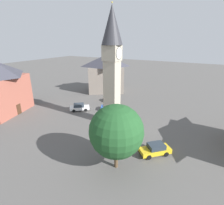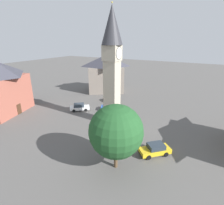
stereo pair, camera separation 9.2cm
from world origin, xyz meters
name	(u,v)px [view 1 (the left image)]	position (x,y,z in m)	size (l,w,h in m)	color
ground_plane	(112,123)	(0.00, 0.00, 0.00)	(200.00, 200.00, 0.00)	#565451
clock_tower	(112,59)	(0.00, 0.00, 11.47)	(3.35, 3.35, 19.63)	gray
car_blue_kerb	(79,107)	(1.78, 8.97, 0.76)	(3.92, 4.26, 1.53)	white
car_silver_kerb	(155,149)	(-5.36, -9.55, 0.76)	(4.08, 4.14, 1.53)	gold
car_red_corner	(111,107)	(5.17, 3.21, 0.76)	(3.33, 4.45, 1.53)	#2D5BB7
car_white_side	(111,99)	(9.74, 5.72, 0.76)	(3.64, 4.39, 1.53)	gold
pedestrian	(124,111)	(4.05, -0.39, 1.01)	(0.40, 0.45, 1.69)	black
tree	(116,131)	(-10.06, -6.18, 4.80)	(6.16, 6.16, 7.89)	brown
building_shop_left	(106,73)	(17.35, 11.81, 5.28)	(11.76, 12.46, 10.34)	slate
building_terrace_right	(0,87)	(-6.67, 21.79, 5.39)	(11.98, 9.85, 10.56)	#995142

